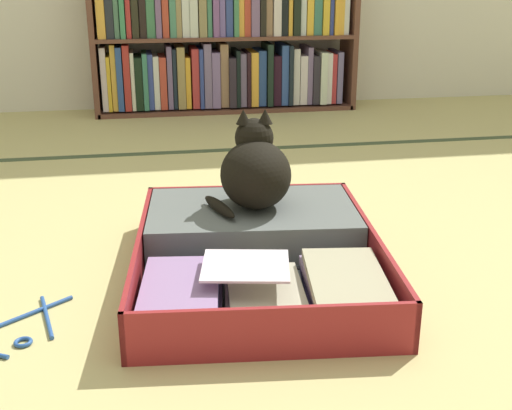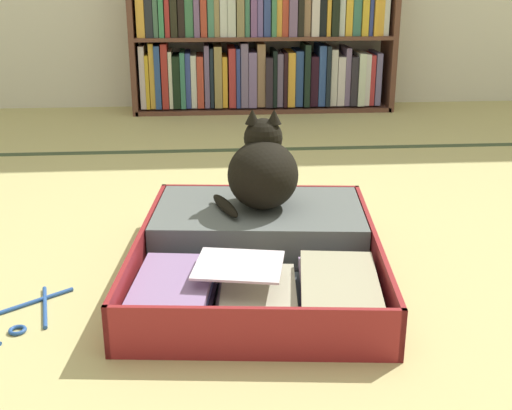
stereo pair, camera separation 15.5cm
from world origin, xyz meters
The scene contains 6 objects.
ground_plane centered at (0.00, 0.00, 0.00)m, with size 10.00×10.00×0.00m, color tan.
tatami_border centered at (0.00, 1.37, 0.00)m, with size 4.80×0.05×0.00m.
bookshelf centered at (0.17, 2.25, 0.39)m, with size 1.46×0.26×0.82m.
open_suitcase centered at (-0.02, 0.14, 0.05)m, with size 0.71×0.87×0.12m.
black_cat centered at (0.00, 0.30, 0.23)m, with size 0.27×0.27×0.28m.
clothes_hanger centered at (-0.64, -0.11, 0.01)m, with size 0.31×0.27×0.01m.
Camera 2 is at (-0.16, -1.52, 0.79)m, focal length 46.64 mm.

